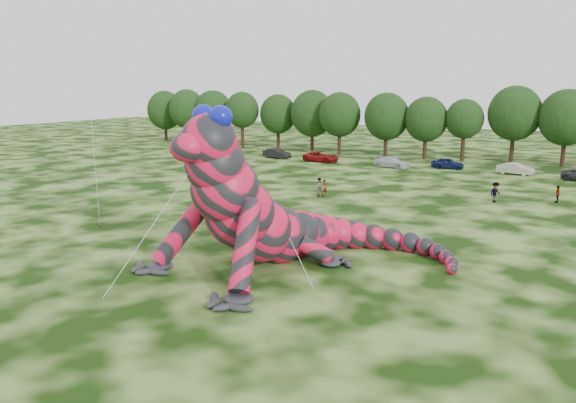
{
  "coord_description": "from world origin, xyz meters",
  "views": [
    {
      "loc": [
        17.34,
        -23.58,
        10.53
      ],
      "look_at": [
        2.26,
        3.94,
        4.0
      ],
      "focal_mm": 35.0,
      "sensor_mm": 36.0,
      "label": 1
    }
  ],
  "objects_px": {
    "tree_8": "(426,128)",
    "car_5": "(515,169)",
    "tree_9": "(464,130)",
    "spectator_1": "(319,187)",
    "car_3": "(392,162)",
    "spectator_3": "(558,194)",
    "tree_3": "(242,120)",
    "car_0": "(223,149)",
    "spectator_0": "(325,188)",
    "tree_6": "(340,123)",
    "tree_10": "(514,125)",
    "tree_1": "(187,117)",
    "tree_11": "(566,128)",
    "car_1": "(277,153)",
    "car_4": "(448,163)",
    "tree_5": "(312,121)",
    "spectator_2": "(495,192)",
    "car_2": "(321,157)",
    "flying_kite": "(82,3)",
    "tree_2": "(213,118)",
    "inflatable_gecko": "(276,184)",
    "tree_7": "(386,125)",
    "tree_4": "(278,122)",
    "tree_0": "(165,116)"
  },
  "relations": [
    {
      "from": "inflatable_gecko",
      "to": "car_3",
      "type": "distance_m",
      "value": 42.13
    },
    {
      "from": "tree_2",
      "to": "flying_kite",
      "type": "bearing_deg",
      "value": -60.81
    },
    {
      "from": "tree_6",
      "to": "tree_10",
      "type": "distance_m",
      "value": 25.03
    },
    {
      "from": "tree_8",
      "to": "car_0",
      "type": "xyz_separation_m",
      "value": [
        -29.26,
        -8.81,
        -3.79
      ]
    },
    {
      "from": "tree_4",
      "to": "spectator_2",
      "type": "xyz_separation_m",
      "value": [
        39.45,
        -29.21,
        -3.59
      ]
    },
    {
      "from": "tree_1",
      "to": "tree_11",
      "type": "height_order",
      "value": "tree_11"
    },
    {
      "from": "spectator_3",
      "to": "spectator_2",
      "type": "bearing_deg",
      "value": -58.61
    },
    {
      "from": "tree_7",
      "to": "car_5",
      "type": "xyz_separation_m",
      "value": [
        19.35,
        -8.87,
        -4.04
      ]
    },
    {
      "from": "tree_2",
      "to": "car_1",
      "type": "height_order",
      "value": "tree_2"
    },
    {
      "from": "tree_8",
      "to": "tree_6",
      "type": "bearing_deg",
      "value": -178.71
    },
    {
      "from": "tree_8",
      "to": "car_5",
      "type": "bearing_deg",
      "value": -33.87
    },
    {
      "from": "tree_10",
      "to": "spectator_1",
      "type": "relative_size",
      "value": 5.77
    },
    {
      "from": "tree_3",
      "to": "spectator_0",
      "type": "xyz_separation_m",
      "value": [
        30.66,
        -32.36,
        -3.91
      ]
    },
    {
      "from": "car_3",
      "to": "spectator_3",
      "type": "relative_size",
      "value": 3.04
    },
    {
      "from": "spectator_0",
      "to": "tree_0",
      "type": "bearing_deg",
      "value": 69.08
    },
    {
      "from": "spectator_1",
      "to": "car_1",
      "type": "bearing_deg",
      "value": -102.38
    },
    {
      "from": "tree_1",
      "to": "tree_7",
      "type": "distance_m",
      "value": 38.29
    },
    {
      "from": "tree_4",
      "to": "tree_9",
      "type": "relative_size",
      "value": 1.04
    },
    {
      "from": "car_4",
      "to": "tree_10",
      "type": "bearing_deg",
      "value": -35.92
    },
    {
      "from": "tree_0",
      "to": "tree_9",
      "type": "relative_size",
      "value": 1.1
    },
    {
      "from": "tree_9",
      "to": "spectator_3",
      "type": "xyz_separation_m",
      "value": [
        13.74,
        -25.11,
        -3.56
      ]
    },
    {
      "from": "car_4",
      "to": "spectator_1",
      "type": "relative_size",
      "value": 2.24
    },
    {
      "from": "spectator_1",
      "to": "flying_kite",
      "type": "bearing_deg",
      "value": 24.52
    },
    {
      "from": "tree_5",
      "to": "car_2",
      "type": "bearing_deg",
      "value": -58.32
    },
    {
      "from": "car_5",
      "to": "tree_11",
      "type": "bearing_deg",
      "value": -12.91
    },
    {
      "from": "spectator_2",
      "to": "inflatable_gecko",
      "type": "bearing_deg",
      "value": -169.37
    },
    {
      "from": "tree_8",
      "to": "car_0",
      "type": "distance_m",
      "value": 30.8
    },
    {
      "from": "tree_4",
      "to": "car_4",
      "type": "xyz_separation_m",
      "value": [
        30.67,
        -9.87,
        -3.83
      ]
    },
    {
      "from": "flying_kite",
      "to": "car_0",
      "type": "xyz_separation_m",
      "value": [
        -21.94,
        45.76,
        -14.86
      ]
    },
    {
      "from": "spectator_0",
      "to": "car_1",
      "type": "bearing_deg",
      "value": 52.96
    },
    {
      "from": "tree_3",
      "to": "spectator_1",
      "type": "relative_size",
      "value": 5.18
    },
    {
      "from": "tree_9",
      "to": "spectator_1",
      "type": "height_order",
      "value": "tree_9"
    },
    {
      "from": "tree_6",
      "to": "car_0",
      "type": "distance_m",
      "value": 18.51
    },
    {
      "from": "car_5",
      "to": "spectator_1",
      "type": "distance_m",
      "value": 27.85
    },
    {
      "from": "car_4",
      "to": "car_5",
      "type": "height_order",
      "value": "car_4"
    },
    {
      "from": "tree_6",
      "to": "flying_kite",
      "type": "bearing_deg",
      "value": -83.68
    },
    {
      "from": "inflatable_gecko",
      "to": "tree_7",
      "type": "xyz_separation_m",
      "value": [
        -10.98,
        51.86,
        -0.04
      ]
    },
    {
      "from": "tree_5",
      "to": "car_0",
      "type": "height_order",
      "value": "tree_5"
    },
    {
      "from": "tree_10",
      "to": "tree_7",
      "type": "bearing_deg",
      "value": -174.2
    },
    {
      "from": "tree_1",
      "to": "tree_0",
      "type": "bearing_deg",
      "value": 169.21
    },
    {
      "from": "tree_4",
      "to": "car_4",
      "type": "height_order",
      "value": "tree_4"
    },
    {
      "from": "tree_2",
      "to": "tree_10",
      "type": "bearing_deg",
      "value": -0.21
    },
    {
      "from": "tree_2",
      "to": "tree_1",
      "type": "bearing_deg",
      "value": -172.42
    },
    {
      "from": "tree_3",
      "to": "car_0",
      "type": "bearing_deg",
      "value": -75.9
    },
    {
      "from": "tree_2",
      "to": "tree_6",
      "type": "relative_size",
      "value": 1.02
    },
    {
      "from": "car_5",
      "to": "spectator_3",
      "type": "xyz_separation_m",
      "value": [
        5.53,
        -15.69,
        0.09
      ]
    },
    {
      "from": "tree_11",
      "to": "car_3",
      "type": "distance_m",
      "value": 23.12
    },
    {
      "from": "spectator_1",
      "to": "tree_2",
      "type": "bearing_deg",
      "value": -92.75
    },
    {
      "from": "tree_9",
      "to": "tree_10",
      "type": "distance_m",
      "value": 6.52
    },
    {
      "from": "car_1",
      "to": "spectator_3",
      "type": "height_order",
      "value": "spectator_3"
    }
  ]
}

